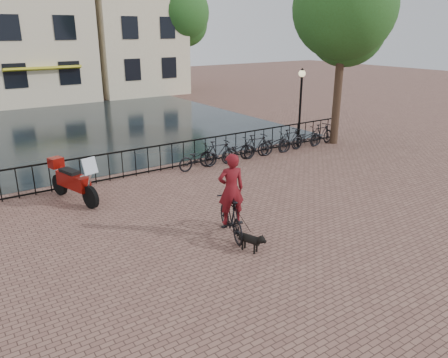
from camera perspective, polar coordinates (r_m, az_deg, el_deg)
ground at (r=10.39m, az=9.53°, el=-10.78°), size 100.00×100.00×0.00m
canal_water at (r=25.06m, az=-18.85°, el=6.22°), size 20.00×20.00×0.00m
railing at (r=16.41m, az=-9.89°, el=2.41°), size 20.00×0.05×1.02m
canal_house_mid at (r=37.04m, az=-24.90°, el=18.59°), size 8.00×9.50×11.80m
canal_house_right at (r=39.35m, az=-12.83°, el=20.82°), size 7.00×9.00×13.30m
tree_near_right at (r=20.77m, az=15.48°, el=20.76°), size 4.48×4.48×8.24m
tree_far_right at (r=38.14m, az=-5.78°, el=20.79°), size 4.76×4.76×8.76m
lamp_post at (r=19.70m, az=10.01°, el=10.75°), size 0.30×0.30×3.45m
cyclist at (r=11.09m, az=0.92°, el=-2.83°), size 1.08×1.97×2.60m
dog at (r=10.66m, az=3.38°, el=-8.14°), size 0.49×0.79×0.51m
motorcycle at (r=14.21m, az=-19.14°, el=0.31°), size 1.13×2.34×1.63m
parked_bike_0 at (r=16.70m, az=-3.40°, el=2.77°), size 1.74×0.66×0.90m
parked_bike_1 at (r=17.18m, az=-0.68°, el=3.43°), size 1.71×0.68×1.00m
parked_bike_2 at (r=17.71m, az=1.89°, el=3.74°), size 1.74×0.68×0.90m
parked_bike_3 at (r=18.26m, az=4.31°, el=4.32°), size 1.69×0.57×1.00m
parked_bike_4 at (r=18.86m, az=6.57°, el=4.57°), size 1.76×0.74×0.90m
parked_bike_5 at (r=19.47m, az=8.71°, el=5.08°), size 1.71×0.70×1.00m
parked_bike_6 at (r=20.12m, az=10.71°, el=5.28°), size 1.75×0.69×0.90m
parked_bike_7 at (r=20.78m, az=12.59°, el=5.73°), size 1.71×0.70×1.00m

